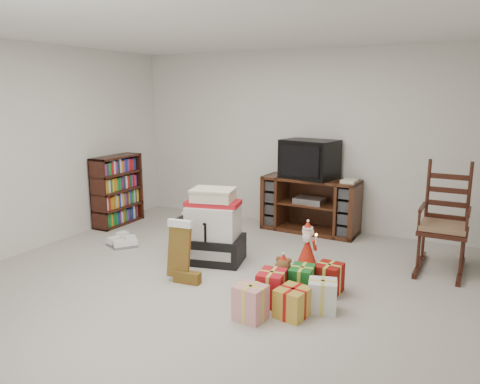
% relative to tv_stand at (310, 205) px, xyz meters
% --- Properties ---
extents(room, '(5.01, 5.01, 2.51)m').
position_rel_tv_stand_xyz_m(room, '(-0.32, -2.23, 0.87)').
color(room, '#AAA69C').
rests_on(room, ground).
extents(tv_stand, '(1.35, 0.54, 0.76)m').
position_rel_tv_stand_xyz_m(tv_stand, '(0.00, 0.00, 0.00)').
color(tv_stand, '#3F1F12').
rests_on(tv_stand, floor).
extents(bookshelf, '(0.28, 0.83, 1.01)m').
position_rel_tv_stand_xyz_m(bookshelf, '(-2.65, -0.90, 0.11)').
color(bookshelf, '#3C1810').
rests_on(bookshelf, floor).
extents(rocking_chair, '(0.51, 0.83, 1.24)m').
position_rel_tv_stand_xyz_m(rocking_chair, '(1.75, -0.71, 0.04)').
color(rocking_chair, '#3C1810').
rests_on(rocking_chair, floor).
extents(gift_pile, '(0.76, 0.62, 0.84)m').
position_rel_tv_stand_xyz_m(gift_pile, '(-0.60, -1.64, -0.01)').
color(gift_pile, black).
rests_on(gift_pile, floor).
extents(red_suitcase, '(0.40, 0.23, 0.60)m').
position_rel_tv_stand_xyz_m(red_suitcase, '(-0.78, -1.76, -0.12)').
color(red_suitcase, maroon).
rests_on(red_suitcase, floor).
extents(stocking, '(0.31, 0.16, 0.65)m').
position_rel_tv_stand_xyz_m(stocking, '(-0.65, -2.28, -0.06)').
color(stocking, '#0E8024').
rests_on(stocking, floor).
extents(teddy_bear, '(0.23, 0.21, 0.35)m').
position_rel_tv_stand_xyz_m(teddy_bear, '(0.42, -2.06, -0.23)').
color(teddy_bear, brown).
rests_on(teddy_bear, floor).
extents(santa_figurine, '(0.26, 0.25, 0.53)m').
position_rel_tv_stand_xyz_m(santa_figurine, '(0.41, -1.32, -0.18)').
color(santa_figurine, '#B22313').
rests_on(santa_figurine, floor).
extents(mrs_claus_figurine, '(0.28, 0.27, 0.58)m').
position_rel_tv_stand_xyz_m(mrs_claus_figurine, '(-1.04, -1.52, -0.16)').
color(mrs_claus_figurine, '#B22313').
rests_on(mrs_claus_figurine, floor).
extents(sneaker_pair, '(0.43, 0.32, 0.11)m').
position_rel_tv_stand_xyz_m(sneaker_pair, '(-1.92, -1.69, -0.33)').
color(sneaker_pair, white).
rests_on(sneaker_pair, floor).
extents(gift_cluster, '(0.78, 1.09, 0.27)m').
position_rel_tv_stand_xyz_m(gift_cluster, '(0.64, -2.31, -0.25)').
color(gift_cluster, '#B0141C').
rests_on(gift_cluster, floor).
extents(crt_television, '(0.81, 0.66, 0.52)m').
position_rel_tv_stand_xyz_m(crt_television, '(-0.03, 0.01, 0.64)').
color(crt_television, black).
rests_on(crt_television, tv_stand).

